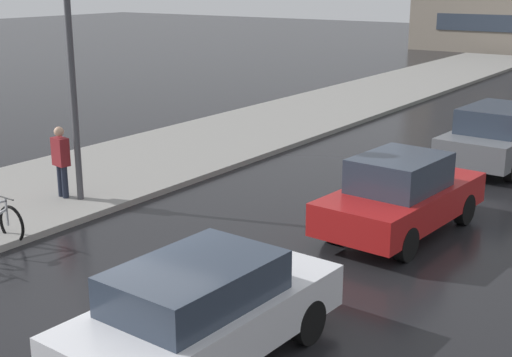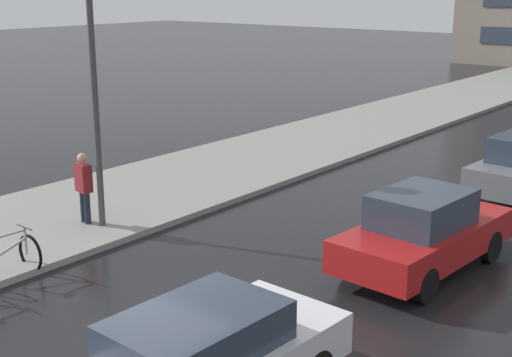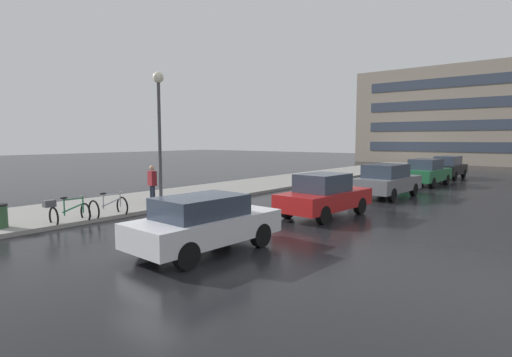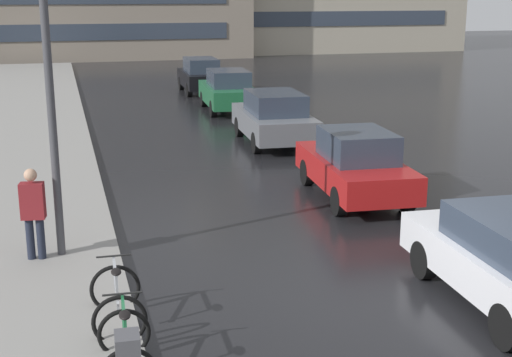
{
  "view_description": "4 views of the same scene",
  "coord_description": "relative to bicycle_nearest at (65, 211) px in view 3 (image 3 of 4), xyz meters",
  "views": [
    {
      "loc": [
        7.33,
        -6.75,
        4.92
      ],
      "look_at": [
        -0.27,
        4.15,
        1.16
      ],
      "focal_mm": 50.0,
      "sensor_mm": 36.0,
      "label": 1
    },
    {
      "loc": [
        7.54,
        -6.19,
        5.39
      ],
      "look_at": [
        -1.53,
        5.18,
        1.39
      ],
      "focal_mm": 50.0,
      "sensor_mm": 36.0,
      "label": 2
    },
    {
      "loc": [
        9.23,
        -7.26,
        2.88
      ],
      "look_at": [
        0.43,
        3.77,
        1.49
      ],
      "focal_mm": 28.0,
      "sensor_mm": 36.0,
      "label": 3
    },
    {
      "loc": [
        -4.44,
        -8.91,
        4.65
      ],
      "look_at": [
        -1.29,
        2.5,
        1.54
      ],
      "focal_mm": 50.0,
      "sensor_mm": 36.0,
      "label": 4
    }
  ],
  "objects": [
    {
      "name": "building_facade_main",
      "position": [
        1.99,
        46.06,
        5.1
      ],
      "size": [
        22.3,
        7.54,
        11.19
      ],
      "color": "gray",
      "rests_on": "ground"
    },
    {
      "name": "sidewalk_kerb",
      "position": [
        -2.12,
        11.01,
        -0.43
      ],
      "size": [
        4.8,
        60.0,
        0.14
      ],
      "primitive_type": "cube",
      "color": "gray",
      "rests_on": "ground"
    },
    {
      "name": "car_grey",
      "position": [
        5.87,
        13.26,
        0.34
      ],
      "size": [
        2.13,
        4.44,
        1.64
      ],
      "color": "slate",
      "rests_on": "ground"
    },
    {
      "name": "streetlamp",
      "position": [
        -0.72,
        4.5,
        3.52
      ],
      "size": [
        0.46,
        0.46,
        5.7
      ],
      "color": "#424247",
      "rests_on": "ground"
    },
    {
      "name": "car_red",
      "position": [
        5.9,
        6.88,
        0.29
      ],
      "size": [
        2.02,
        4.25,
        1.61
      ],
      "color": "#AD1919",
      "rests_on": "ground"
    },
    {
      "name": "car_white",
      "position": [
        5.83,
        0.75,
        0.26
      ],
      "size": [
        1.94,
        4.14,
        1.46
      ],
      "color": "silver",
      "rests_on": "ground"
    },
    {
      "name": "pedestrian",
      "position": [
        -1.14,
        4.37,
        0.5
      ],
      "size": [
        0.43,
        0.3,
        1.76
      ],
      "color": "#1E2333",
      "rests_on": "ground"
    },
    {
      "name": "bicycle_nearest",
      "position": [
        0.0,
        0.0,
        0.0
      ],
      "size": [
        0.74,
        1.4,
        0.98
      ],
      "color": "black",
      "rests_on": "ground"
    },
    {
      "name": "car_black",
      "position": [
        5.93,
        25.4,
        0.34
      ],
      "size": [
        1.81,
        4.1,
        1.64
      ],
      "color": "black",
      "rests_on": "ground"
    },
    {
      "name": "ground_plane",
      "position": [
        3.88,
        1.01,
        -0.5
      ],
      "size": [
        140.0,
        140.0,
        0.0
      ],
      "primitive_type": "plane",
      "color": "black"
    },
    {
      "name": "car_green",
      "position": [
        5.94,
        19.82,
        0.33
      ],
      "size": [
        2.06,
        4.36,
        1.65
      ],
      "color": "#1E6038",
      "rests_on": "ground"
    },
    {
      "name": "bicycle_second",
      "position": [
        0.02,
        1.57,
        -0.08
      ],
      "size": [
        0.78,
        1.19,
        0.98
      ],
      "color": "black",
      "rests_on": "ground"
    }
  ]
}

